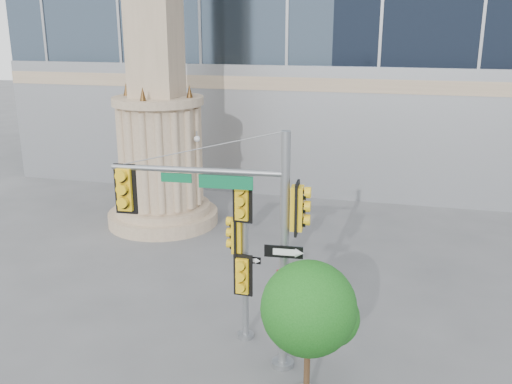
# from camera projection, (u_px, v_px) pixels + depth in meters

# --- Properties ---
(ground) EXTENTS (120.00, 120.00, 0.00)m
(ground) POSITION_uv_depth(u_px,v_px,m) (249.00, 368.00, 13.42)
(ground) COLOR #545456
(ground) RESTS_ON ground
(monument) EXTENTS (4.40, 4.40, 16.60)m
(monument) POSITION_uv_depth(u_px,v_px,m) (157.00, 86.00, 21.64)
(monument) COLOR tan
(monument) RESTS_ON ground
(main_signal_pole) EXTENTS (4.37, 0.69, 5.62)m
(main_signal_pole) POSITION_uv_depth(u_px,v_px,m) (240.00, 224.00, 12.70)
(main_signal_pole) COLOR slate
(main_signal_pole) RESTS_ON ground
(secondary_signal_pole) EXTENTS (0.75, 0.57, 4.36)m
(secondary_signal_pole) POSITION_uv_depth(u_px,v_px,m) (242.00, 246.00, 13.92)
(secondary_signal_pole) COLOR slate
(secondary_signal_pole) RESTS_ON ground
(street_tree) EXTENTS (2.04, 1.99, 3.18)m
(street_tree) POSITION_uv_depth(u_px,v_px,m) (310.00, 312.00, 11.70)
(street_tree) COLOR tan
(street_tree) RESTS_ON ground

